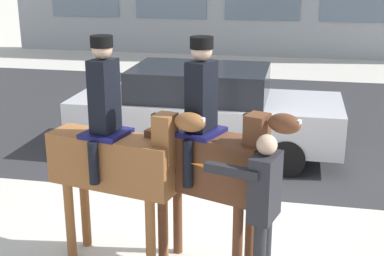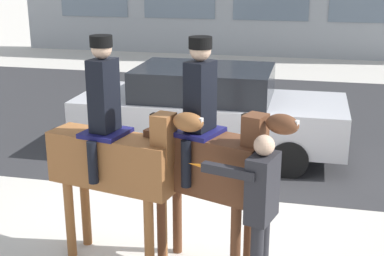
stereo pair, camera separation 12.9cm
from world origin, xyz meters
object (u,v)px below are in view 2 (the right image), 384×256
at_px(pedestrian_bystander, 260,207).
at_px(mounted_horse_lead, 115,154).
at_px(street_car_near_lane, 209,110).
at_px(mounted_horse_companion, 208,157).

bearing_deg(pedestrian_bystander, mounted_horse_lead, -0.34).
xyz_separation_m(pedestrian_bystander, street_car_near_lane, (-1.34, 4.32, -0.27)).
bearing_deg(street_car_near_lane, pedestrian_bystander, -72.74).
relative_size(pedestrian_bystander, street_car_near_lane, 0.38).
relative_size(mounted_horse_lead, pedestrian_bystander, 1.45).
bearing_deg(street_car_near_lane, mounted_horse_companion, -79.25).
distance_m(mounted_horse_companion, street_car_near_lane, 3.95).
xyz_separation_m(mounted_horse_companion, street_car_near_lane, (-0.73, 3.84, -0.57)).
relative_size(mounted_horse_companion, pedestrian_bystander, 1.45).
height_order(mounted_horse_companion, street_car_near_lane, mounted_horse_companion).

